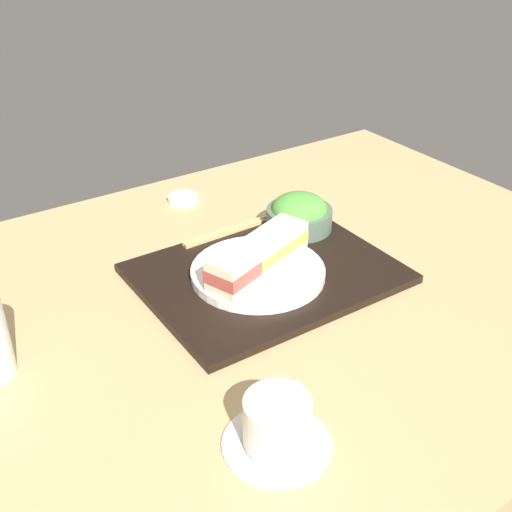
# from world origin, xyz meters

# --- Properties ---
(ground_plane) EXTENTS (1.40, 1.00, 0.03)m
(ground_plane) POSITION_xyz_m (0.00, 0.00, -0.01)
(ground_plane) COLOR tan
(serving_tray) EXTENTS (0.42, 0.33, 0.01)m
(serving_tray) POSITION_xyz_m (-0.05, -0.03, 0.01)
(serving_tray) COLOR black
(serving_tray) RESTS_ON ground_plane
(sandwich_plate) EXTENTS (0.23, 0.23, 0.01)m
(sandwich_plate) POSITION_xyz_m (-0.03, -0.03, 0.02)
(sandwich_plate) COLOR white
(sandwich_plate) RESTS_ON serving_tray
(sandwich_near) EXTENTS (0.09, 0.08, 0.05)m
(sandwich_near) POSITION_xyz_m (-0.09, -0.05, 0.06)
(sandwich_near) COLOR #EFE5C1
(sandwich_near) RESTS_ON sandwich_plate
(sandwich_middle) EXTENTS (0.09, 0.08, 0.05)m
(sandwich_middle) POSITION_xyz_m (-0.03, -0.03, 0.05)
(sandwich_middle) COLOR beige
(sandwich_middle) RESTS_ON sandwich_plate
(sandwich_far) EXTENTS (0.09, 0.08, 0.06)m
(sandwich_far) POSITION_xyz_m (0.04, -0.00, 0.06)
(sandwich_far) COLOR beige
(sandwich_far) RESTS_ON sandwich_plate
(salad_bowl) EXTENTS (0.13, 0.13, 0.07)m
(salad_bowl) POSITION_xyz_m (-0.19, -0.12, 0.05)
(salad_bowl) COLOR #4C6051
(salad_bowl) RESTS_ON serving_tray
(chopsticks_pair) EXTENTS (0.18, 0.02, 0.01)m
(chopsticks_pair) POSITION_xyz_m (-0.06, -0.18, 0.02)
(chopsticks_pair) COLOR tan
(chopsticks_pair) RESTS_ON serving_tray
(coffee_cup) EXTENTS (0.14, 0.14, 0.07)m
(coffee_cup) POSITION_xyz_m (0.15, 0.29, 0.03)
(coffee_cup) COLOR silver
(coffee_cup) RESTS_ON ground_plane
(small_sauce_dish) EXTENTS (0.07, 0.07, 0.01)m
(small_sauce_dish) POSITION_xyz_m (-0.07, -0.38, 0.01)
(small_sauce_dish) COLOR silver
(small_sauce_dish) RESTS_ON ground_plane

